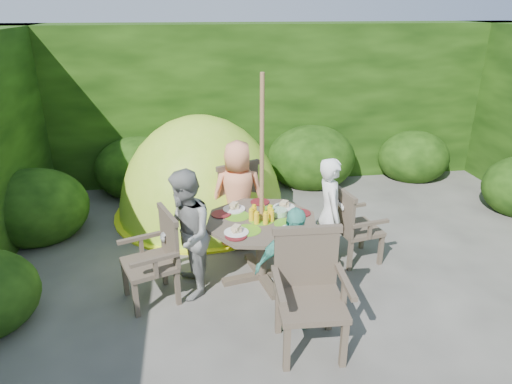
{
  "coord_description": "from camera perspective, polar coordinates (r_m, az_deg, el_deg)",
  "views": [
    {
      "loc": [
        -1.34,
        -3.61,
        2.78
      ],
      "look_at": [
        -0.66,
        1.0,
        0.85
      ],
      "focal_mm": 32.0,
      "sensor_mm": 36.0,
      "label": 1
    }
  ],
  "objects": [
    {
      "name": "ground",
      "position": [
        4.75,
        10.02,
        -13.72
      ],
      "size": [
        60.0,
        60.0,
        0.0
      ],
      "primitive_type": "plane",
      "color": "#494641",
      "rests_on": "ground"
    },
    {
      "name": "garden_chair_front",
      "position": [
        3.97,
        6.64,
        -12.04
      ],
      "size": [
        0.63,
        0.57,
        1.01
      ],
      "rotation": [
        0.0,
        0.0,
        -0.05
      ],
      "color": "#41362A",
      "rests_on": "ground"
    },
    {
      "name": "child_back",
      "position": [
        5.45,
        -2.24,
        -0.37
      ],
      "size": [
        0.66,
        0.44,
        1.33
      ],
      "primitive_type": "imported",
      "rotation": [
        0.0,
        0.0,
        3.12
      ],
      "color": "#FF9A69",
      "rests_on": "ground"
    },
    {
      "name": "parasol_pole",
      "position": [
        4.58,
        0.72,
        1.0
      ],
      "size": [
        0.05,
        0.05,
        2.2
      ],
      "primitive_type": "cylinder",
      "rotation": [
        0.0,
        0.0,
        0.2
      ],
      "color": "olive",
      "rests_on": "ground"
    },
    {
      "name": "garden_chair_back",
      "position": [
        5.77,
        -2.95,
        -0.6
      ],
      "size": [
        0.74,
        0.7,
        0.97
      ],
      "rotation": [
        0.0,
        0.0,
        3.54
      ],
      "color": "#41362A",
      "rests_on": "ground"
    },
    {
      "name": "dome_tent",
      "position": [
        6.61,
        -6.73,
        -2.56
      ],
      "size": [
        2.51,
        2.51,
        2.8
      ],
      "rotation": [
        0.0,
        0.0,
        -0.1
      ],
      "color": "#A4DC2A",
      "rests_on": "ground"
    },
    {
      "name": "child_front",
      "position": [
        4.15,
        4.6,
        -9.43
      ],
      "size": [
        0.7,
        0.32,
        1.18
      ],
      "primitive_type": "imported",
      "rotation": [
        0.0,
        0.0,
        0.04
      ],
      "color": "#50BCA6",
      "rests_on": "ground"
    },
    {
      "name": "hedge_enclosure",
      "position": [
        5.35,
        6.58,
        5.71
      ],
      "size": [
        9.0,
        9.0,
        2.5
      ],
      "color": "black",
      "rests_on": "ground"
    },
    {
      "name": "garden_chair_left",
      "position": [
        4.64,
        -12.35,
        -7.88
      ],
      "size": [
        0.63,
        0.66,
        0.89
      ],
      "rotation": [
        0.0,
        0.0,
        -1.22
      ],
      "color": "#41362A",
      "rests_on": "ground"
    },
    {
      "name": "patio_table",
      "position": [
        4.8,
        0.74,
        -4.67
      ],
      "size": [
        1.42,
        1.42,
        0.84
      ],
      "rotation": [
        0.0,
        0.0,
        0.2
      ],
      "color": "#41362A",
      "rests_on": "ground"
    },
    {
      "name": "child_right",
      "position": [
        5.08,
        9.19,
        -2.71
      ],
      "size": [
        0.33,
        0.49,
        1.28
      ],
      "primitive_type": "imported",
      "rotation": [
        0.0,
        0.0,
        1.51
      ],
      "color": "white",
      "rests_on": "ground"
    },
    {
      "name": "child_left",
      "position": [
        4.57,
        -8.78,
        -5.33
      ],
      "size": [
        0.55,
        0.68,
        1.33
      ],
      "primitive_type": "imported",
      "rotation": [
        0.0,
        0.0,
        -1.5
      ],
      "color": "gray",
      "rests_on": "ground"
    },
    {
      "name": "garden_chair_right",
      "position": [
        5.3,
        11.96,
        -4.0
      ],
      "size": [
        0.55,
        0.59,
        0.86
      ],
      "rotation": [
        0.0,
        0.0,
        1.76
      ],
      "color": "#41362A",
      "rests_on": "ground"
    }
  ]
}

